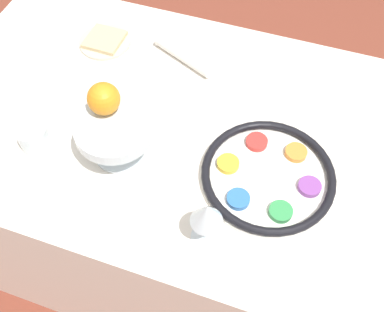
{
  "coord_description": "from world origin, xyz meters",
  "views": [
    {
      "loc": [
        -0.15,
        0.67,
        1.64
      ],
      "look_at": [
        0.04,
        0.12,
        0.78
      ],
      "focal_mm": 42.0,
      "sensor_mm": 36.0,
      "label": 1
    }
  ],
  "objects_px": {
    "orange_fruit": "(104,99)",
    "cup_mid": "(34,138)",
    "fruit_stand": "(115,132)",
    "bread_plate": "(105,41)",
    "napkin_roll": "(185,54)",
    "cup_near": "(1,92)",
    "wine_glass": "(207,215)",
    "seder_plate": "(268,175)"
  },
  "relations": [
    {
      "from": "orange_fruit",
      "to": "cup_near",
      "type": "distance_m",
      "value": 0.34
    },
    {
      "from": "wine_glass",
      "to": "napkin_roll",
      "type": "bearing_deg",
      "value": -65.88
    },
    {
      "from": "wine_glass",
      "to": "bread_plate",
      "type": "height_order",
      "value": "wine_glass"
    },
    {
      "from": "orange_fruit",
      "to": "cup_mid",
      "type": "height_order",
      "value": "orange_fruit"
    },
    {
      "from": "bread_plate",
      "to": "napkin_roll",
      "type": "distance_m",
      "value": 0.24
    },
    {
      "from": "bread_plate",
      "to": "fruit_stand",
      "type": "bearing_deg",
      "value": 120.23
    },
    {
      "from": "fruit_stand",
      "to": "orange_fruit",
      "type": "xyz_separation_m",
      "value": [
        0.03,
        -0.03,
        0.06
      ]
    },
    {
      "from": "fruit_stand",
      "to": "cup_mid",
      "type": "height_order",
      "value": "fruit_stand"
    },
    {
      "from": "seder_plate",
      "to": "fruit_stand",
      "type": "bearing_deg",
      "value": 6.93
    },
    {
      "from": "seder_plate",
      "to": "cup_near",
      "type": "distance_m",
      "value": 0.71
    },
    {
      "from": "orange_fruit",
      "to": "bread_plate",
      "type": "bearing_deg",
      "value": -61.6
    },
    {
      "from": "orange_fruit",
      "to": "fruit_stand",
      "type": "bearing_deg",
      "value": 134.2
    },
    {
      "from": "cup_mid",
      "to": "bread_plate",
      "type": "bearing_deg",
      "value": -89.63
    },
    {
      "from": "seder_plate",
      "to": "napkin_roll",
      "type": "relative_size",
      "value": 1.57
    },
    {
      "from": "cup_mid",
      "to": "wine_glass",
      "type": "bearing_deg",
      "value": 168.13
    },
    {
      "from": "seder_plate",
      "to": "orange_fruit",
      "type": "relative_size",
      "value": 4.15
    },
    {
      "from": "wine_glass",
      "to": "bread_plate",
      "type": "bearing_deg",
      "value": -46.31
    },
    {
      "from": "seder_plate",
      "to": "bread_plate",
      "type": "xyz_separation_m",
      "value": [
        0.56,
        -0.3,
        -0.01
      ]
    },
    {
      "from": "cup_near",
      "to": "napkin_roll",
      "type": "bearing_deg",
      "value": -143.33
    },
    {
      "from": "seder_plate",
      "to": "orange_fruit",
      "type": "bearing_deg",
      "value": 1.46
    },
    {
      "from": "seder_plate",
      "to": "fruit_stand",
      "type": "xyz_separation_m",
      "value": [
        0.36,
        0.04,
        0.07
      ]
    },
    {
      "from": "bread_plate",
      "to": "cup_mid",
      "type": "relative_size",
      "value": 2.03
    },
    {
      "from": "orange_fruit",
      "to": "cup_near",
      "type": "bearing_deg",
      "value": -4.08
    },
    {
      "from": "orange_fruit",
      "to": "seder_plate",
      "type": "bearing_deg",
      "value": -178.54
    },
    {
      "from": "orange_fruit",
      "to": "bread_plate",
      "type": "xyz_separation_m",
      "value": [
        0.17,
        -0.31,
        -0.14
      ]
    },
    {
      "from": "seder_plate",
      "to": "wine_glass",
      "type": "height_order",
      "value": "wine_glass"
    },
    {
      "from": "wine_glass",
      "to": "cup_mid",
      "type": "relative_size",
      "value": 1.9
    },
    {
      "from": "napkin_roll",
      "to": "cup_mid",
      "type": "height_order",
      "value": "cup_mid"
    },
    {
      "from": "bread_plate",
      "to": "napkin_roll",
      "type": "xyz_separation_m",
      "value": [
        -0.24,
        -0.01,
        0.01
      ]
    },
    {
      "from": "bread_plate",
      "to": "napkin_roll",
      "type": "relative_size",
      "value": 0.76
    },
    {
      "from": "wine_glass",
      "to": "cup_near",
      "type": "distance_m",
      "value": 0.65
    },
    {
      "from": "wine_glass",
      "to": "cup_near",
      "type": "bearing_deg",
      "value": -17.87
    },
    {
      "from": "wine_glass",
      "to": "cup_near",
      "type": "relative_size",
      "value": 1.9
    },
    {
      "from": "fruit_stand",
      "to": "cup_mid",
      "type": "relative_size",
      "value": 2.46
    },
    {
      "from": "wine_glass",
      "to": "seder_plate",
      "type": "bearing_deg",
      "value": -115.9
    },
    {
      "from": "wine_glass",
      "to": "napkin_roll",
      "type": "height_order",
      "value": "wine_glass"
    },
    {
      "from": "seder_plate",
      "to": "wine_glass",
      "type": "bearing_deg",
      "value": 64.1
    },
    {
      "from": "bread_plate",
      "to": "orange_fruit",
      "type": "bearing_deg",
      "value": 118.4
    },
    {
      "from": "wine_glass",
      "to": "napkin_roll",
      "type": "relative_size",
      "value": 0.71
    },
    {
      "from": "wine_glass",
      "to": "orange_fruit",
      "type": "bearing_deg",
      "value": -30.74
    },
    {
      "from": "seder_plate",
      "to": "wine_glass",
      "type": "xyz_separation_m",
      "value": [
        0.09,
        0.19,
        0.09
      ]
    },
    {
      "from": "seder_plate",
      "to": "napkin_roll",
      "type": "height_order",
      "value": "napkin_roll"
    }
  ]
}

